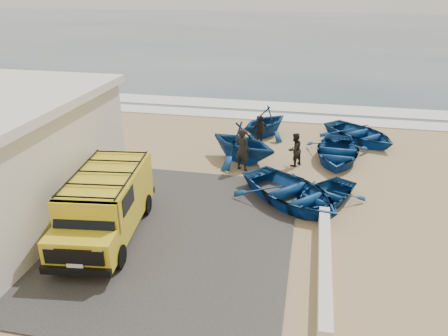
{
  "coord_description": "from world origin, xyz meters",
  "views": [
    {
      "loc": [
        4.25,
        -13.87,
        7.94
      ],
      "look_at": [
        1.16,
        1.15,
        1.2
      ],
      "focal_mm": 35.0,
      "sensor_mm": 36.0,
      "label": 1
    }
  ],
  "objects_px": {
    "boat_near_left": "(291,192)",
    "boat_far_right": "(360,134)",
    "parapet": "(324,264)",
    "boat_near_right": "(324,195)",
    "boat_far_left": "(265,121)",
    "van": "(106,203)",
    "boat_mid_left": "(243,142)",
    "boat_mid_right": "(337,152)",
    "fisherman_back": "(260,131)",
    "fisherman_front": "(242,149)",
    "fisherman_middle": "(295,150)"
  },
  "relations": [
    {
      "from": "boat_near_left",
      "to": "boat_far_right",
      "type": "distance_m",
      "value": 8.17
    },
    {
      "from": "parapet",
      "to": "boat_near_right",
      "type": "xyz_separation_m",
      "value": [
        0.01,
        4.32,
        0.07
      ]
    },
    {
      "from": "boat_far_right",
      "to": "boat_far_left",
      "type": "bearing_deg",
      "value": 137.84
    },
    {
      "from": "van",
      "to": "boat_mid_left",
      "type": "bearing_deg",
      "value": 58.07
    },
    {
      "from": "boat_mid_left",
      "to": "boat_far_right",
      "type": "bearing_deg",
      "value": -25.75
    },
    {
      "from": "boat_near_left",
      "to": "boat_mid_right",
      "type": "height_order",
      "value": "boat_near_left"
    },
    {
      "from": "boat_near_right",
      "to": "fisherman_back",
      "type": "distance_m",
      "value": 6.49
    },
    {
      "from": "parapet",
      "to": "boat_far_left",
      "type": "height_order",
      "value": "boat_far_left"
    },
    {
      "from": "boat_far_left",
      "to": "fisherman_front",
      "type": "distance_m",
      "value": 4.73
    },
    {
      "from": "parapet",
      "to": "van",
      "type": "bearing_deg",
      "value": 174.67
    },
    {
      "from": "boat_mid_left",
      "to": "boat_mid_right",
      "type": "distance_m",
      "value": 4.45
    },
    {
      "from": "parapet",
      "to": "boat_near_left",
      "type": "distance_m",
      "value": 4.24
    },
    {
      "from": "fisherman_middle",
      "to": "fisherman_back",
      "type": "height_order",
      "value": "fisherman_back"
    },
    {
      "from": "fisherman_front",
      "to": "boat_mid_left",
      "type": "bearing_deg",
      "value": -59.95
    },
    {
      "from": "boat_mid_left",
      "to": "boat_mid_right",
      "type": "bearing_deg",
      "value": -47.48
    },
    {
      "from": "van",
      "to": "boat_near_right",
      "type": "distance_m",
      "value": 8.01
    },
    {
      "from": "boat_far_left",
      "to": "boat_mid_right",
      "type": "bearing_deg",
      "value": -2.21
    },
    {
      "from": "boat_mid_right",
      "to": "fisherman_front",
      "type": "height_order",
      "value": "fisherman_front"
    },
    {
      "from": "van",
      "to": "boat_mid_right",
      "type": "relative_size",
      "value": 1.26
    },
    {
      "from": "boat_far_right",
      "to": "fisherman_back",
      "type": "height_order",
      "value": "fisherman_back"
    },
    {
      "from": "boat_near_left",
      "to": "boat_far_left",
      "type": "bearing_deg",
      "value": 57.91
    },
    {
      "from": "boat_mid_left",
      "to": "fisherman_back",
      "type": "xyz_separation_m",
      "value": [
        0.53,
        2.16,
        -0.14
      ]
    },
    {
      "from": "fisherman_middle",
      "to": "fisherman_front",
      "type": "bearing_deg",
      "value": -26.03
    },
    {
      "from": "boat_mid_right",
      "to": "fisherman_back",
      "type": "height_order",
      "value": "fisherman_back"
    },
    {
      "from": "boat_near_right",
      "to": "fisherman_back",
      "type": "relative_size",
      "value": 2.08
    },
    {
      "from": "boat_mid_left",
      "to": "fisherman_front",
      "type": "xyz_separation_m",
      "value": [
        0.14,
        -0.98,
        0.03
      ]
    },
    {
      "from": "fisherman_front",
      "to": "boat_near_left",
      "type": "bearing_deg",
      "value": 151.95
    },
    {
      "from": "van",
      "to": "fisherman_middle",
      "type": "bearing_deg",
      "value": 44.35
    },
    {
      "from": "fisherman_middle",
      "to": "fisherman_back",
      "type": "relative_size",
      "value": 0.97
    },
    {
      "from": "boat_mid_left",
      "to": "fisherman_back",
      "type": "bearing_deg",
      "value": 15.88
    },
    {
      "from": "boat_mid_left",
      "to": "fisherman_front",
      "type": "distance_m",
      "value": 0.99
    },
    {
      "from": "van",
      "to": "fisherman_middle",
      "type": "height_order",
      "value": "van"
    },
    {
      "from": "boat_mid_right",
      "to": "fisherman_middle",
      "type": "bearing_deg",
      "value": -149.17
    },
    {
      "from": "fisherman_front",
      "to": "fisherman_middle",
      "type": "bearing_deg",
      "value": -135.09
    },
    {
      "from": "boat_near_left",
      "to": "fisherman_front",
      "type": "xyz_separation_m",
      "value": [
        -2.34,
        2.76,
        0.5
      ]
    },
    {
      "from": "fisherman_front",
      "to": "fisherman_middle",
      "type": "xyz_separation_m",
      "value": [
        2.24,
        0.96,
        -0.19
      ]
    },
    {
      "from": "van",
      "to": "boat_far_left",
      "type": "bearing_deg",
      "value": 63.21
    },
    {
      "from": "boat_near_right",
      "to": "boat_far_left",
      "type": "bearing_deg",
      "value": 144.57
    },
    {
      "from": "boat_far_left",
      "to": "fisherman_back",
      "type": "distance_m",
      "value": 1.57
    },
    {
      "from": "boat_far_right",
      "to": "fisherman_back",
      "type": "distance_m",
      "value": 5.31
    },
    {
      "from": "boat_near_left",
      "to": "parapet",
      "type": "bearing_deg",
      "value": -119.36
    },
    {
      "from": "van",
      "to": "boat_mid_right",
      "type": "bearing_deg",
      "value": 39.9
    },
    {
      "from": "van",
      "to": "boat_mid_left",
      "type": "distance_m",
      "value": 7.89
    },
    {
      "from": "fisherman_middle",
      "to": "boat_far_left",
      "type": "bearing_deg",
      "value": -113.77
    },
    {
      "from": "van",
      "to": "boat_far_left",
      "type": "xyz_separation_m",
      "value": [
        3.96,
        10.86,
        -0.36
      ]
    },
    {
      "from": "boat_far_right",
      "to": "parapet",
      "type": "bearing_deg",
      "value": -142.42
    },
    {
      "from": "boat_far_left",
      "to": "fisherman_middle",
      "type": "bearing_deg",
      "value": -30.27
    },
    {
      "from": "boat_mid_left",
      "to": "fisherman_middle",
      "type": "bearing_deg",
      "value": -60.8
    },
    {
      "from": "boat_near_right",
      "to": "boat_mid_left",
      "type": "bearing_deg",
      "value": 168.11
    },
    {
      "from": "boat_mid_left",
      "to": "boat_mid_right",
      "type": "relative_size",
      "value": 0.84
    }
  ]
}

